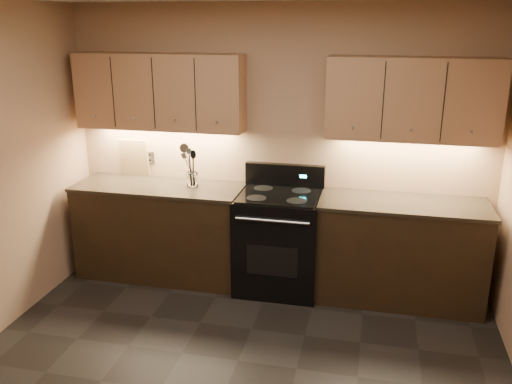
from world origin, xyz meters
TOP-DOWN VIEW (x-y plane):
  - wall_back at (0.00, 2.00)m, footprint 4.00×0.04m
  - counter_left at (-1.10, 1.70)m, footprint 1.62×0.62m
  - counter_right at (1.18, 1.70)m, footprint 1.46×0.62m
  - stove at (0.08, 1.68)m, footprint 0.76×0.68m
  - upper_cab_left at (-1.10, 1.85)m, footprint 1.60×0.30m
  - upper_cab_right at (1.18, 1.85)m, footprint 1.44×0.30m
  - outlet_plate at (-1.30, 1.99)m, footprint 0.08×0.01m
  - utensil_crock at (-0.77, 1.75)m, footprint 0.12×0.12m
  - cutting_board at (-1.46, 1.96)m, footprint 0.30×0.08m
  - black_spoon at (-0.77, 1.76)m, footprint 0.08×0.10m
  - black_turner at (-0.77, 1.73)m, footprint 0.14×0.16m
  - steel_spatula at (-0.74, 1.77)m, footprint 0.22×0.11m
  - steel_skimmer at (-0.73, 1.74)m, footprint 0.22×0.15m

SIDE VIEW (x-z plane):
  - counter_left at x=-1.10m, z-range 0.00..0.93m
  - counter_right at x=1.18m, z-range 0.00..0.93m
  - stove at x=0.08m, z-range -0.09..1.05m
  - utensil_crock at x=-0.77m, z-range 0.92..1.06m
  - steel_spatula at x=-0.74m, z-range 0.94..1.29m
  - black_spoon at x=-0.77m, z-range 0.94..1.29m
  - cutting_board at x=-1.46m, z-range 0.93..1.31m
  - outlet_plate at x=-1.30m, z-range 1.06..1.18m
  - black_turner at x=-0.77m, z-range 0.94..1.31m
  - steel_skimmer at x=-0.73m, z-range 0.94..1.34m
  - wall_back at x=0.00m, z-range 0.00..2.60m
  - upper_cab_left at x=-1.10m, z-range 1.45..2.15m
  - upper_cab_right at x=1.18m, z-range 1.45..2.15m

